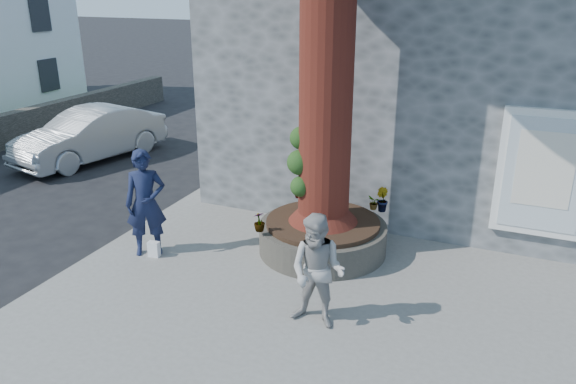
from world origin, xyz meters
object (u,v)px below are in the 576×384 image
at_px(planter, 323,236).
at_px(woman, 318,272).
at_px(car_silver, 90,135).
at_px(man, 146,203).

bearing_deg(planter, woman, -72.33).
bearing_deg(car_silver, planter, -8.71).
xyz_separation_m(man, car_silver, (-5.16, 4.41, -0.37)).
distance_m(man, car_silver, 6.80).
height_order(planter, woman, woman).
xyz_separation_m(man, woman, (3.56, -0.94, -0.13)).
bearing_deg(planter, man, -155.49).
relative_size(planter, woman, 1.37).
distance_m(man, woman, 3.68).
bearing_deg(woman, planter, 110.17).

